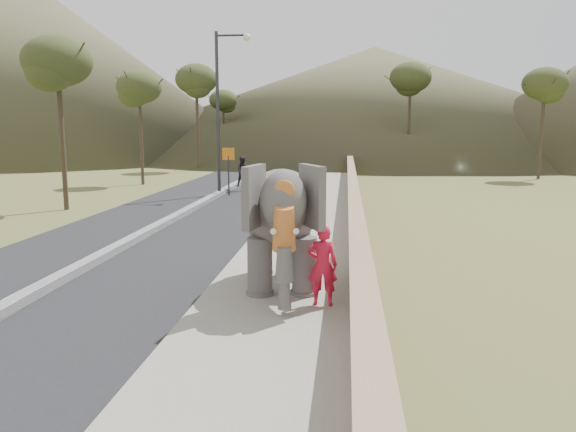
{
  "coord_description": "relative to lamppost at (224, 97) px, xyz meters",
  "views": [
    {
      "loc": [
        1.36,
        -9.35,
        3.53
      ],
      "look_at": [
        0.2,
        1.84,
        1.7
      ],
      "focal_mm": 35.0,
      "sensor_mm": 36.0,
      "label": 1
    }
  ],
  "objects": [
    {
      "name": "walkway",
      "position": [
        4.69,
        -8.31,
        -4.8
      ],
      "size": [
        3.0,
        120.0,
        0.15
      ],
      "primitive_type": "cube",
      "color": "#9E9687",
      "rests_on": "ground"
    },
    {
      "name": "parapet",
      "position": [
        6.34,
        -8.31,
        -4.32
      ],
      "size": [
        0.3,
        120.0,
        1.1
      ],
      "primitive_type": "cube",
      "color": "tan",
      "rests_on": "ground"
    },
    {
      "name": "signboard",
      "position": [
        0.19,
        -0.03,
        -3.23
      ],
      "size": [
        0.6,
        0.08,
        2.4
      ],
      "color": "#2D2D33",
      "rests_on": "ground"
    },
    {
      "name": "hill_far",
      "position": [
        9.69,
        51.69,
        2.13
      ],
      "size": [
        80.0,
        80.0,
        14.0
      ],
      "primitive_type": "cone",
      "color": "brown",
      "rests_on": "ground"
    },
    {
      "name": "motorcyclist",
      "position": [
        0.98,
        1.83,
        -4.15
      ],
      "size": [
        1.72,
        1.9,
        1.87
      ],
      "color": "maroon",
      "rests_on": "ground"
    },
    {
      "name": "trees",
      "position": [
        8.95,
        11.43,
        -1.11
      ],
      "size": [
        46.7,
        40.8,
        8.8
      ],
      "color": "#473828",
      "rests_on": "ground"
    },
    {
      "name": "road",
      "position": [
        -0.31,
        -8.31,
        -4.86
      ],
      "size": [
        7.0,
        120.0,
        0.03
      ],
      "primitive_type": "cube",
      "color": "black",
      "rests_on": "ground"
    },
    {
      "name": "distant_car",
      "position": [
        23.48,
        18.63,
        -4.15
      ],
      "size": [
        4.49,
        2.56,
        1.44
      ],
      "primitive_type": "imported",
      "rotation": [
        0.0,
        0.0,
        1.36
      ],
      "color": "silver",
      "rests_on": "ground"
    },
    {
      "name": "median",
      "position": [
        -0.31,
        -8.31,
        -4.76
      ],
      "size": [
        0.35,
        120.0,
        0.22
      ],
      "primitive_type": "cube",
      "color": "black",
      "rests_on": "ground"
    },
    {
      "name": "elephant_and_man",
      "position": [
        4.71,
        -16.02,
        -3.43
      ],
      "size": [
        2.38,
        3.81,
        2.6
      ],
      "color": "#655F5B",
      "rests_on": "ground"
    },
    {
      "name": "lamppost",
      "position": [
        0.0,
        0.0,
        0.0
      ],
      "size": [
        1.76,
        0.36,
        8.0
      ],
      "color": "#333338",
      "rests_on": "ground"
    },
    {
      "name": "hill_left",
      "position": [
        -33.31,
        36.69,
        6.13
      ],
      "size": [
        60.0,
        60.0,
        22.0
      ],
      "primitive_type": "cone",
      "color": "brown",
      "rests_on": "ground"
    },
    {
      "name": "ground",
      "position": [
        4.69,
        -18.31,
        -4.87
      ],
      "size": [
        160.0,
        160.0,
        0.0
      ],
      "primitive_type": "plane",
      "color": "olive",
      "rests_on": "ground"
    }
  ]
}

